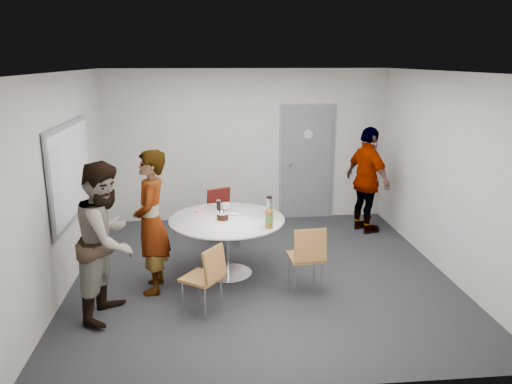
{
  "coord_description": "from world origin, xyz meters",
  "views": [
    {
      "loc": [
        -0.69,
        -6.3,
        2.85
      ],
      "look_at": [
        -0.05,
        0.25,
        1.1
      ],
      "focal_mm": 35.0,
      "sensor_mm": 36.0,
      "label": 1
    }
  ],
  "objects": [
    {
      "name": "ceiling",
      "position": [
        0.0,
        0.0,
        2.7
      ],
      "size": [
        5.0,
        5.0,
        0.0
      ],
      "primitive_type": "plane",
      "rotation": [
        3.14,
        0.0,
        0.0
      ],
      "color": "silver",
      "rests_on": "wall_back"
    },
    {
      "name": "person_left",
      "position": [
        -1.84,
        -0.93,
        0.9
      ],
      "size": [
        0.86,
        1.0,
        1.8
      ],
      "primitive_type": "imported",
      "rotation": [
        0.0,
        0.0,
        1.35
      ],
      "color": "white",
      "rests_on": "floor"
    },
    {
      "name": "chair_near_right",
      "position": [
        0.5,
        -0.63,
        0.53
      ],
      "size": [
        0.45,
        0.48,
        0.88
      ],
      "rotation": [
        0.0,
        0.0,
        0.07
      ],
      "color": "brown",
      "rests_on": "floor"
    },
    {
      "name": "person_main",
      "position": [
        -1.41,
        -0.35,
        0.9
      ],
      "size": [
        0.43,
        0.66,
        1.81
      ],
      "primitive_type": "imported",
      "rotation": [
        0.0,
        0.0,
        -1.57
      ],
      "color": "#A5C6EA",
      "rests_on": "floor"
    },
    {
      "name": "floor",
      "position": [
        0.0,
        0.0,
        0.0
      ],
      "size": [
        5.0,
        5.0,
        0.0
      ],
      "primitive_type": "plane",
      "color": "black",
      "rests_on": "ground"
    },
    {
      "name": "door",
      "position": [
        1.1,
        2.48,
        1.03
      ],
      "size": [
        1.02,
        0.17,
        2.12
      ],
      "color": "slate",
      "rests_on": "wall_back"
    },
    {
      "name": "whiteboard",
      "position": [
        -2.46,
        0.2,
        1.45
      ],
      "size": [
        0.04,
        1.9,
        1.25
      ],
      "color": "gray",
      "rests_on": "wall_left"
    },
    {
      "name": "table",
      "position": [
        -0.44,
        0.02,
        0.69
      ],
      "size": [
        1.54,
        1.54,
        1.1
      ],
      "color": "white",
      "rests_on": "floor"
    },
    {
      "name": "wall_right",
      "position": [
        2.5,
        0.0,
        1.35
      ],
      "size": [
        0.0,
        5.0,
        5.0
      ],
      "primitive_type": "plane",
      "rotation": [
        1.57,
        0.0,
        -1.57
      ],
      "color": "#B4B1AB",
      "rests_on": "floor"
    },
    {
      "name": "wall_front",
      "position": [
        0.0,
        -2.5,
        1.35
      ],
      "size": [
        5.0,
        0.0,
        5.0
      ],
      "primitive_type": "plane",
      "rotation": [
        -1.57,
        0.0,
        0.0
      ],
      "color": "#B4B1AB",
      "rests_on": "floor"
    },
    {
      "name": "wall_back",
      "position": [
        0.0,
        2.5,
        1.35
      ],
      "size": [
        5.0,
        0.0,
        5.0
      ],
      "primitive_type": "plane",
      "rotation": [
        1.57,
        0.0,
        0.0
      ],
      "color": "#B4B1AB",
      "rests_on": "floor"
    },
    {
      "name": "wall_left",
      "position": [
        -2.5,
        0.0,
        1.35
      ],
      "size": [
        0.0,
        5.0,
        5.0
      ],
      "primitive_type": "plane",
      "rotation": [
        1.57,
        0.0,
        1.57
      ],
      "color": "#B4B1AB",
      "rests_on": "floor"
    },
    {
      "name": "person_right",
      "position": [
        1.95,
        1.57,
        0.89
      ],
      "size": [
        0.78,
        1.14,
        1.79
      ],
      "primitive_type": "imported",
      "rotation": [
        0.0,
        0.0,
        1.93
      ],
      "color": "black",
      "rests_on": "floor"
    },
    {
      "name": "chair_far",
      "position": [
        -0.5,
        1.27,
        0.53
      ],
      "size": [
        0.57,
        0.59,
        0.88
      ],
      "rotation": [
        0.0,
        0.0,
        3.6
      ],
      "color": "#5C1612",
      "rests_on": "floor"
    },
    {
      "name": "chair_near_left",
      "position": [
        -0.73,
        -1.03,
        0.5
      ],
      "size": [
        0.57,
        0.56,
        0.82
      ],
      "rotation": [
        0.0,
        0.0,
        0.95
      ],
      "color": "brown",
      "rests_on": "floor"
    }
  ]
}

